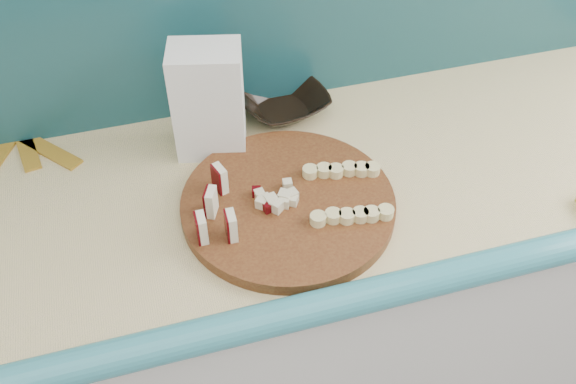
# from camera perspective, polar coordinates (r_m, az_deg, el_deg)

# --- Properties ---
(kitchen_counter) EXTENTS (2.20, 0.63, 0.91)m
(kitchen_counter) POSITION_cam_1_polar(r_m,az_deg,el_deg) (1.61, -7.18, -12.37)
(kitchen_counter) COLOR silver
(kitchen_counter) RESTS_ON ground
(backsplash) EXTENTS (2.20, 0.02, 0.50)m
(backsplash) POSITION_cam_1_polar(r_m,az_deg,el_deg) (1.33, -12.42, 15.24)
(backsplash) COLOR teal
(backsplash) RESTS_ON kitchen_counter
(cutting_board) EXTENTS (0.47, 0.47, 0.03)m
(cutting_board) POSITION_cam_1_polar(r_m,az_deg,el_deg) (1.22, 0.00, -1.09)
(cutting_board) COLOR #441D0E
(cutting_board) RESTS_ON kitchen_counter
(apple_wedges) EXTENTS (0.08, 0.16, 0.06)m
(apple_wedges) POSITION_cam_1_polar(r_m,az_deg,el_deg) (1.16, -6.46, -1.41)
(apple_wedges) COLOR beige
(apple_wedges) RESTS_ON cutting_board
(apple_chunks) EXTENTS (0.06, 0.06, 0.02)m
(apple_chunks) POSITION_cam_1_polar(r_m,az_deg,el_deg) (1.20, -1.25, -0.43)
(apple_chunks) COLOR beige
(apple_chunks) RESTS_ON cutting_board
(banana_slices) EXTENTS (0.17, 0.17, 0.02)m
(banana_slices) POSITION_cam_1_polar(r_m,az_deg,el_deg) (1.21, 5.26, -0.00)
(banana_slices) COLOR #DDCD87
(banana_slices) RESTS_ON cutting_board
(brown_bowl) EXTENTS (0.23, 0.23, 0.05)m
(brown_bowl) POSITION_cam_1_polar(r_m,az_deg,el_deg) (1.44, -0.45, 7.99)
(brown_bowl) COLOR black
(brown_bowl) RESTS_ON kitchen_counter
(flour_bag) EXTENTS (0.16, 0.13, 0.24)m
(flour_bag) POSITION_cam_1_polar(r_m,az_deg,el_deg) (1.29, -7.09, 8.02)
(flour_bag) COLOR white
(flour_bag) RESTS_ON kitchen_counter
(banana_peel) EXTENTS (0.22, 0.18, 0.01)m
(banana_peel) POSITION_cam_1_polar(r_m,az_deg,el_deg) (1.45, -22.35, 3.29)
(banana_peel) COLOR gold
(banana_peel) RESTS_ON kitchen_counter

